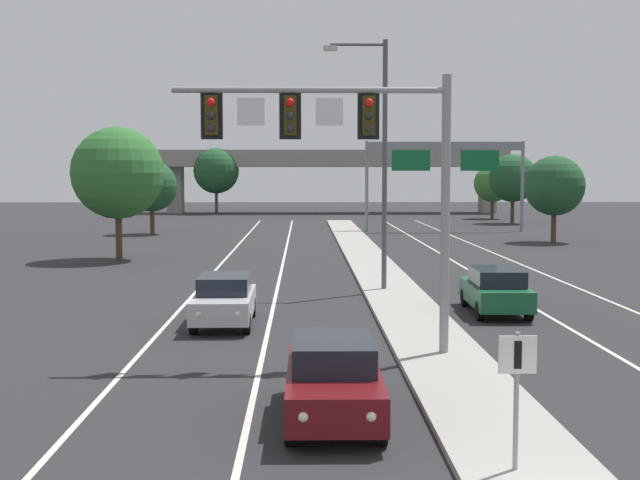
% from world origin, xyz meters
% --- Properties ---
extents(median_island, '(2.40, 110.00, 0.15)m').
position_xyz_m(median_island, '(0.00, 18.00, 0.07)').
color(median_island, '#9E9B93').
rests_on(median_island, ground).
extents(lane_stripe_oncoming_center, '(0.14, 100.00, 0.01)m').
position_xyz_m(lane_stripe_oncoming_center, '(-4.70, 25.00, 0.00)').
color(lane_stripe_oncoming_center, silver).
rests_on(lane_stripe_oncoming_center, ground).
extents(lane_stripe_receding_center, '(0.14, 100.00, 0.01)m').
position_xyz_m(lane_stripe_receding_center, '(4.70, 25.00, 0.00)').
color(lane_stripe_receding_center, silver).
rests_on(lane_stripe_receding_center, ground).
extents(edge_stripe_left, '(0.14, 100.00, 0.01)m').
position_xyz_m(edge_stripe_left, '(-8.00, 25.00, 0.00)').
color(edge_stripe_left, silver).
rests_on(edge_stripe_left, ground).
extents(edge_stripe_right, '(0.14, 100.00, 0.01)m').
position_xyz_m(edge_stripe_right, '(8.00, 25.00, 0.00)').
color(edge_stripe_right, silver).
rests_on(edge_stripe_right, ground).
extents(overhead_signal_mast, '(7.14, 0.44, 7.20)m').
position_xyz_m(overhead_signal_mast, '(-2.42, 11.36, 5.49)').
color(overhead_signal_mast, gray).
rests_on(overhead_signal_mast, median_island).
extents(median_sign_post, '(0.60, 0.10, 2.20)m').
position_xyz_m(median_sign_post, '(-0.26, 2.73, 1.59)').
color(median_sign_post, gray).
rests_on(median_sign_post, median_island).
extents(street_lamp_median, '(2.58, 0.28, 10.00)m').
position_xyz_m(street_lamp_median, '(-0.54, 23.44, 5.79)').
color(street_lamp_median, '#4C4C51').
rests_on(street_lamp_median, median_island).
extents(car_oncoming_darkred, '(1.85, 4.48, 1.58)m').
position_xyz_m(car_oncoming_darkred, '(-3.03, 5.97, 0.82)').
color(car_oncoming_darkred, '#5B0F14').
rests_on(car_oncoming_darkred, ground).
extents(car_oncoming_silver, '(1.84, 4.48, 1.58)m').
position_xyz_m(car_oncoming_silver, '(-6.13, 16.27, 0.82)').
color(car_oncoming_silver, '#B7B7BC').
rests_on(car_oncoming_silver, ground).
extents(car_receding_green, '(1.93, 4.51, 1.58)m').
position_xyz_m(car_receding_green, '(3.03, 18.21, 0.82)').
color(car_receding_green, '#195633').
rests_on(car_receding_green, ground).
extents(highway_sign_gantry, '(13.28, 0.42, 7.50)m').
position_xyz_m(highway_sign_gantry, '(8.20, 58.70, 6.16)').
color(highway_sign_gantry, gray).
rests_on(highway_sign_gantry, ground).
extents(overpass_bridge, '(42.40, 6.40, 7.65)m').
position_xyz_m(overpass_bridge, '(0.00, 91.64, 5.78)').
color(overpass_bridge, gray).
rests_on(overpass_bridge, ground).
extents(tree_far_left_c, '(5.13, 5.13, 7.43)m').
position_xyz_m(tree_far_left_c, '(-13.91, 36.35, 4.85)').
color(tree_far_left_c, '#4C3823').
rests_on(tree_far_left_c, ground).
extents(tree_far_right_c, '(4.63, 4.63, 6.70)m').
position_xyz_m(tree_far_right_c, '(16.66, 69.56, 4.37)').
color(tree_far_right_c, '#4C3823').
rests_on(tree_far_right_c, ground).
extents(tree_far_right_a, '(3.99, 3.99, 5.77)m').
position_xyz_m(tree_far_right_a, '(16.63, 77.91, 3.76)').
color(tree_far_right_a, '#4C3823').
rests_on(tree_far_right_a, ground).
extents(tree_far_left_a, '(4.04, 4.04, 5.84)m').
position_xyz_m(tree_far_left_a, '(-15.61, 56.01, 3.81)').
color(tree_far_left_a, '#4C3823').
rests_on(tree_far_left_a, ground).
extents(tree_far_left_b, '(5.45, 5.45, 7.89)m').
position_xyz_m(tree_far_left_b, '(-13.97, 89.38, 5.16)').
color(tree_far_left_b, '#4C3823').
rests_on(tree_far_left_b, ground).
extents(tree_far_right_b, '(4.20, 4.20, 6.08)m').
position_xyz_m(tree_far_right_b, '(13.99, 47.58, 3.97)').
color(tree_far_right_b, '#4C3823').
rests_on(tree_far_right_b, ground).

